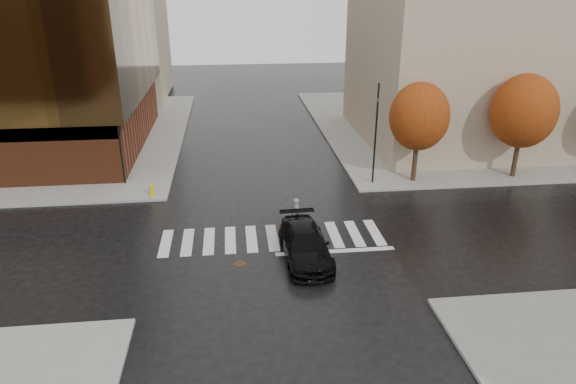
% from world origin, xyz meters
% --- Properties ---
extents(ground, '(120.00, 120.00, 0.00)m').
position_xyz_m(ground, '(0.00, 0.00, 0.00)').
color(ground, black).
rests_on(ground, ground).
extents(sidewalk_nw, '(30.00, 30.00, 0.15)m').
position_xyz_m(sidewalk_nw, '(-21.00, 21.00, 0.07)').
color(sidewalk_nw, gray).
rests_on(sidewalk_nw, ground).
extents(sidewalk_ne, '(30.00, 30.00, 0.15)m').
position_xyz_m(sidewalk_ne, '(21.00, 21.00, 0.07)').
color(sidewalk_ne, gray).
rests_on(sidewalk_ne, ground).
extents(crosswalk, '(12.00, 3.00, 0.01)m').
position_xyz_m(crosswalk, '(0.00, 0.50, 0.01)').
color(crosswalk, silver).
rests_on(crosswalk, ground).
extents(building_ne_tan, '(16.00, 16.00, 18.00)m').
position_xyz_m(building_ne_tan, '(17.00, 17.00, 9.15)').
color(building_ne_tan, tan).
rests_on(building_ne_tan, sidewalk_ne).
extents(building_nw_far, '(14.00, 12.00, 20.00)m').
position_xyz_m(building_nw_far, '(-16.00, 37.00, 10.15)').
color(building_nw_far, tan).
rests_on(building_nw_far, sidewalk_nw).
extents(tree_ne_a, '(3.80, 3.80, 6.50)m').
position_xyz_m(tree_ne_a, '(10.00, 7.40, 4.46)').
color(tree_ne_a, black).
rests_on(tree_ne_a, sidewalk_ne).
extents(tree_ne_b, '(4.20, 4.20, 6.89)m').
position_xyz_m(tree_ne_b, '(17.00, 7.40, 4.62)').
color(tree_ne_b, black).
rests_on(tree_ne_b, sidewalk_ne).
extents(sedan, '(2.33, 5.33, 1.52)m').
position_xyz_m(sedan, '(1.40, -1.80, 0.76)').
color(sedan, black).
rests_on(sedan, ground).
extents(cyclist, '(1.68, 0.82, 1.83)m').
position_xyz_m(cyclist, '(1.45, 1.30, 0.62)').
color(cyclist, maroon).
rests_on(cyclist, ground).
extents(traffic_light_nw, '(0.20, 0.19, 6.54)m').
position_xyz_m(traffic_light_nw, '(-9.00, 9.00, 3.80)').
color(traffic_light_nw, black).
rests_on(traffic_light_nw, sidewalk_nw).
extents(traffic_light_ne, '(0.18, 0.20, 6.51)m').
position_xyz_m(traffic_light_ne, '(7.20, 7.31, 3.78)').
color(traffic_light_ne, black).
rests_on(traffic_light_ne, sidewalk_ne).
extents(fire_hydrant, '(0.29, 0.29, 0.82)m').
position_xyz_m(fire_hydrant, '(-6.92, 6.50, 0.60)').
color(fire_hydrant, '#CBC40B').
rests_on(fire_hydrant, sidewalk_nw).
extents(manhole, '(0.80, 0.80, 0.01)m').
position_xyz_m(manhole, '(-1.78, -2.00, 0.01)').
color(manhole, '#4B371B').
rests_on(manhole, ground).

